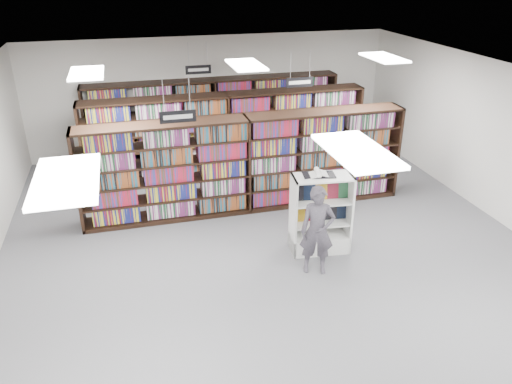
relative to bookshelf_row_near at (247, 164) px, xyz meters
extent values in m
plane|color=#58585D|center=(0.00, -2.00, -1.05)|extent=(12.00, 12.00, 0.00)
cube|color=silver|center=(0.00, -2.00, 2.15)|extent=(10.00, 12.00, 0.10)
cube|color=silver|center=(0.00, 4.00, 0.55)|extent=(10.00, 0.10, 3.20)
cube|color=black|center=(0.00, 0.00, 0.00)|extent=(7.00, 0.60, 2.10)
cube|color=maroon|center=(0.00, 0.00, 0.00)|extent=(6.88, 0.42, 1.98)
cube|color=black|center=(0.00, 2.00, 0.00)|extent=(7.00, 0.60, 2.10)
cube|color=maroon|center=(0.00, 2.00, 0.00)|extent=(6.88, 0.42, 1.98)
cube|color=black|center=(0.00, 3.70, 0.00)|extent=(7.00, 0.60, 2.10)
cube|color=maroon|center=(0.00, 3.70, 0.00)|extent=(6.88, 0.42, 1.98)
cylinder|color=#B2B2B7|center=(-1.73, -1.00, 1.86)|extent=(0.01, 0.01, 0.58)
cylinder|color=#B2B2B7|center=(-1.27, -1.00, 1.86)|extent=(0.01, 0.01, 0.58)
cube|color=black|center=(-1.50, -1.00, 1.46)|extent=(0.65, 0.02, 0.22)
cube|color=white|center=(-1.50, -1.01, 1.46)|extent=(0.52, 0.00, 0.08)
cylinder|color=#B2B2B7|center=(1.27, 1.00, 1.86)|extent=(0.01, 0.01, 0.58)
cylinder|color=#B2B2B7|center=(1.73, 1.00, 1.86)|extent=(0.01, 0.01, 0.58)
cube|color=black|center=(1.50, 1.00, 1.46)|extent=(0.65, 0.02, 0.22)
cube|color=white|center=(1.50, 0.99, 1.46)|extent=(0.52, 0.00, 0.08)
cylinder|color=#B2B2B7|center=(-0.73, 3.00, 1.86)|extent=(0.01, 0.01, 0.58)
cylinder|color=#B2B2B7|center=(-0.27, 3.00, 1.86)|extent=(0.01, 0.01, 0.58)
cube|color=black|center=(-0.50, 3.00, 1.46)|extent=(0.65, 0.02, 0.22)
cube|color=white|center=(-0.50, 2.99, 1.46)|extent=(0.52, 0.00, 0.08)
cube|color=white|center=(-3.00, -5.00, 2.11)|extent=(0.60, 1.20, 0.04)
cube|color=white|center=(0.00, -5.00, 2.11)|extent=(0.60, 1.20, 0.04)
cube|color=white|center=(-3.00, 0.00, 2.11)|extent=(0.60, 1.20, 0.04)
cube|color=white|center=(0.00, 0.00, 2.11)|extent=(0.60, 1.20, 0.04)
cube|color=white|center=(3.00, 0.00, 2.11)|extent=(0.60, 1.20, 0.04)
cube|color=white|center=(0.90, -2.04, -0.89)|extent=(1.14, 0.66, 0.33)
cube|color=white|center=(0.38, -1.98, -0.29)|extent=(0.10, 0.55, 1.53)
cube|color=white|center=(1.42, -2.09, -0.29)|extent=(0.10, 0.55, 1.53)
cube|color=white|center=(0.93, -1.78, -0.29)|extent=(1.09, 0.15, 1.53)
cube|color=white|center=(0.90, -2.04, 0.46)|extent=(1.14, 0.66, 0.03)
cube|color=white|center=(0.90, -2.04, -0.45)|extent=(1.06, 0.61, 0.02)
cube|color=white|center=(0.90, -2.04, -0.01)|extent=(1.06, 0.61, 0.02)
cube|color=black|center=(0.48, -1.94, 0.16)|extent=(0.22, 0.10, 0.33)
cube|color=black|center=(0.69, -1.97, 0.16)|extent=(0.22, 0.10, 0.33)
cube|color=gold|center=(0.91, -1.99, 0.16)|extent=(0.22, 0.10, 0.33)
cube|color=maroon|center=(1.12, -2.01, 0.16)|extent=(0.22, 0.10, 0.33)
cube|color=#205733|center=(1.33, -2.03, 0.16)|extent=(0.22, 0.10, 0.33)
cube|color=gold|center=(0.50, -1.94, -0.29)|extent=(0.25, 0.09, 0.31)
cube|color=maroon|center=(0.70, -1.97, -0.29)|extent=(0.25, 0.09, 0.31)
cube|color=#205733|center=(0.91, -1.99, -0.29)|extent=(0.25, 0.09, 0.31)
cube|color=black|center=(1.11, -2.01, -0.29)|extent=(0.25, 0.09, 0.31)
cube|color=black|center=(1.31, -2.03, -0.29)|extent=(0.25, 0.09, 0.31)
cube|color=black|center=(0.84, -1.98, 0.48)|extent=(0.62, 0.43, 0.01)
cube|color=white|center=(0.71, -1.98, 0.49)|extent=(0.31, 0.35, 0.05)
cube|color=white|center=(0.98, -1.98, 0.49)|extent=(0.30, 0.35, 0.07)
cylinder|color=white|center=(0.82, -1.98, 0.54)|extent=(0.15, 0.31, 0.10)
imported|color=#4D4852|center=(0.57, -2.70, -0.24)|extent=(0.68, 0.55, 1.63)
camera|label=1|loc=(-2.38, -9.64, 4.01)|focal=35.00mm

